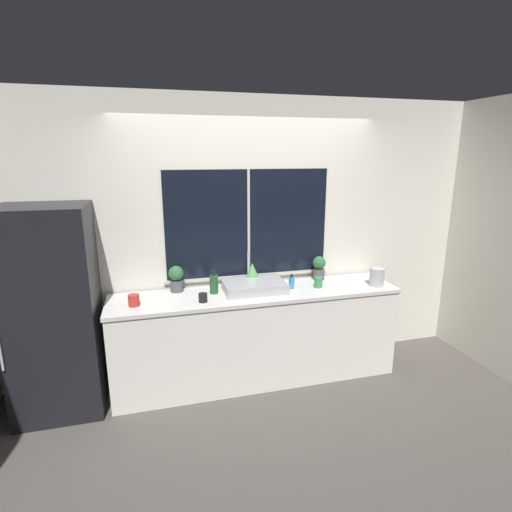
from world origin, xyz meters
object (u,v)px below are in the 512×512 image
(potted_plant_right, at_px, (319,267))
(mug_red, at_px, (134,300))
(potted_plant_left, at_px, (176,278))
(mug_black, at_px, (203,298))
(bottle_tall, at_px, (214,284))
(kettle, at_px, (377,276))
(sink, at_px, (254,286))
(potted_plant_center, at_px, (252,273))
(soap_bottle, at_px, (292,282))
(refrigerator, at_px, (54,312))
(mug_green, at_px, (318,282))

(potted_plant_right, xyz_separation_m, mug_red, (-1.83, -0.28, -0.08))
(potted_plant_right, bearing_deg, potted_plant_left, 180.00)
(mug_black, bearing_deg, potted_plant_right, 15.40)
(bottle_tall, relative_size, kettle, 1.14)
(potted_plant_left, bearing_deg, sink, -13.96)
(potted_plant_center, height_order, kettle, potted_plant_center)
(potted_plant_left, height_order, mug_red, potted_plant_left)
(potted_plant_center, bearing_deg, potted_plant_right, 0.00)
(potted_plant_left, xyz_separation_m, soap_bottle, (1.08, -0.20, -0.07))
(refrigerator, relative_size, soap_bottle, 12.36)
(potted_plant_left, height_order, mug_green, potted_plant_left)
(potted_plant_left, xyz_separation_m, mug_green, (1.34, -0.24, -0.08))
(mug_green, relative_size, mug_red, 1.01)
(potted_plant_right, height_order, bottle_tall, potted_plant_right)
(potted_plant_center, height_order, mug_black, potted_plant_center)
(sink, xyz_separation_m, mug_red, (-1.09, -0.11, 0.00))
(potted_plant_center, distance_m, soap_bottle, 0.40)
(potted_plant_left, height_order, bottle_tall, potted_plant_left)
(mug_black, bearing_deg, soap_bottle, 9.16)
(bottle_tall, xyz_separation_m, mug_green, (1.01, -0.09, -0.04))
(sink, height_order, mug_green, sink)
(potted_plant_left, xyz_separation_m, potted_plant_center, (0.74, -0.00, -0.01))
(sink, height_order, potted_plant_right, sink)
(potted_plant_left, height_order, potted_plant_center, potted_plant_left)
(mug_green, bearing_deg, kettle, -9.94)
(potted_plant_left, height_order, soap_bottle, potted_plant_left)
(potted_plant_center, bearing_deg, sink, -98.87)
(potted_plant_left, xyz_separation_m, kettle, (1.92, -0.34, -0.04))
(sink, bearing_deg, potted_plant_right, 13.44)
(potted_plant_right, distance_m, mug_green, 0.27)
(bottle_tall, bearing_deg, potted_plant_right, 7.43)
(refrigerator, height_order, potted_plant_right, refrigerator)
(mug_red, bearing_deg, bottle_tall, 10.90)
(refrigerator, bearing_deg, sink, 1.33)
(refrigerator, distance_m, potted_plant_right, 2.49)
(potted_plant_left, xyz_separation_m, mug_black, (0.20, -0.34, -0.09))
(soap_bottle, xyz_separation_m, mug_green, (0.26, -0.04, -0.01))
(potted_plant_center, xyz_separation_m, mug_red, (-1.12, -0.28, -0.07))
(refrigerator, bearing_deg, potted_plant_right, 5.00)
(potted_plant_right, relative_size, mug_black, 3.15)
(potted_plant_left, relative_size, kettle, 1.25)
(mug_black, bearing_deg, potted_plant_center, 32.65)
(refrigerator, bearing_deg, bottle_tall, 3.00)
(mug_red, bearing_deg, mug_green, 1.44)
(mug_green, xyz_separation_m, mug_red, (-1.72, -0.04, -0.00))
(soap_bottle, bearing_deg, bottle_tall, 175.65)
(potted_plant_center, xyz_separation_m, soap_bottle, (0.34, -0.20, -0.06))
(potted_plant_left, relative_size, bottle_tall, 1.09)
(refrigerator, xyz_separation_m, kettle, (2.94, -0.12, 0.11))
(sink, relative_size, mug_black, 7.44)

